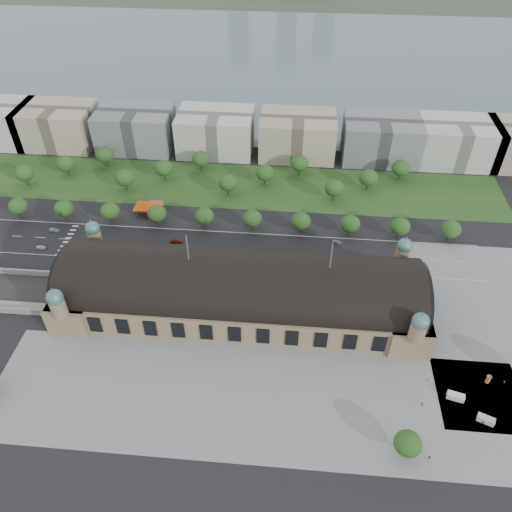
# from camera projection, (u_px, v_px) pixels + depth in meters

# --- Properties ---
(ground) EXTENTS (900.00, 900.00, 0.00)m
(ground) POSITION_uv_depth(u_px,v_px,m) (241.00, 307.00, 210.93)
(ground) COLOR black
(ground) RESTS_ON ground
(station) EXTENTS (150.00, 48.40, 44.30)m
(station) POSITION_uv_depth(u_px,v_px,m) (240.00, 290.00, 204.19)
(station) COLOR #887254
(station) RESTS_ON ground
(plaza_south) EXTENTS (190.00, 48.00, 0.12)m
(plaza_south) POSITION_uv_depth(u_px,v_px,m) (255.00, 400.00, 177.21)
(plaza_south) COLOR gray
(plaza_south) RESTS_ON ground
(plaza_east) EXTENTS (56.00, 100.00, 0.12)m
(plaza_east) POSITION_uv_depth(u_px,v_px,m) (490.00, 324.00, 204.11)
(plaza_east) COLOR gray
(plaza_east) RESTS_ON ground
(road_slab) EXTENTS (260.00, 26.00, 0.10)m
(road_slab) POSITION_uv_depth(u_px,v_px,m) (208.00, 247.00, 240.81)
(road_slab) COLOR black
(road_slab) RESTS_ON ground
(grass_belt) EXTENTS (300.00, 45.00, 0.10)m
(grass_belt) POSITION_uv_depth(u_px,v_px,m) (233.00, 185.00, 281.81)
(grass_belt) COLOR #23451B
(grass_belt) RESTS_ON ground
(petrol_station) EXTENTS (14.00, 13.00, 5.05)m
(petrol_station) POSITION_uv_depth(u_px,v_px,m) (152.00, 206.00, 261.62)
(petrol_station) COLOR #D4470C
(petrol_station) RESTS_ON ground
(lake) EXTENTS (700.00, 320.00, 0.08)m
(lake) POSITION_uv_depth(u_px,v_px,m) (279.00, 58.00, 434.86)
(lake) COLOR slate
(lake) RESTS_ON ground
(office_1) EXTENTS (45.00, 32.00, 24.00)m
(office_1) POSITION_uv_depth(u_px,v_px,m) (57.00, 125.00, 311.61)
(office_1) COLOR #BAA992
(office_1) RESTS_ON ground
(office_2) EXTENTS (45.00, 32.00, 24.00)m
(office_2) POSITION_uv_depth(u_px,v_px,m) (136.00, 129.00, 308.29)
(office_2) COLOR gray
(office_2) RESTS_ON ground
(office_3) EXTENTS (45.00, 32.00, 24.00)m
(office_3) POSITION_uv_depth(u_px,v_px,m) (216.00, 132.00, 304.98)
(office_3) COLOR silver
(office_3) RESTS_ON ground
(office_4) EXTENTS (45.00, 32.00, 24.00)m
(office_4) POSITION_uv_depth(u_px,v_px,m) (297.00, 135.00, 301.67)
(office_4) COLOR #BAA992
(office_4) RESTS_ON ground
(office_5) EXTENTS (45.00, 32.00, 24.00)m
(office_5) POSITION_uv_depth(u_px,v_px,m) (381.00, 139.00, 298.36)
(office_5) COLOR gray
(office_5) RESTS_ON ground
(office_6) EXTENTS (45.00, 32.00, 24.00)m
(office_6) POSITION_uv_depth(u_px,v_px,m) (458.00, 142.00, 295.38)
(office_6) COLOR silver
(office_6) RESTS_ON ground
(tree_row_0) EXTENTS (9.60, 9.60, 11.52)m
(tree_row_0) POSITION_uv_depth(u_px,v_px,m) (18.00, 206.00, 253.83)
(tree_row_0) COLOR #2D2116
(tree_row_0) RESTS_ON ground
(tree_row_1) EXTENTS (9.60, 9.60, 11.52)m
(tree_row_1) POSITION_uv_depth(u_px,v_px,m) (64.00, 209.00, 252.24)
(tree_row_1) COLOR #2D2116
(tree_row_1) RESTS_ON ground
(tree_row_2) EXTENTS (9.60, 9.60, 11.52)m
(tree_row_2) POSITION_uv_depth(u_px,v_px,m) (110.00, 211.00, 250.65)
(tree_row_2) COLOR #2D2116
(tree_row_2) RESTS_ON ground
(tree_row_3) EXTENTS (9.60, 9.60, 11.52)m
(tree_row_3) POSITION_uv_depth(u_px,v_px,m) (157.00, 213.00, 249.06)
(tree_row_3) COLOR #2D2116
(tree_row_3) RESTS_ON ground
(tree_row_4) EXTENTS (9.60, 9.60, 11.52)m
(tree_row_4) POSITION_uv_depth(u_px,v_px,m) (204.00, 216.00, 247.47)
(tree_row_4) COLOR #2D2116
(tree_row_4) RESTS_ON ground
(tree_row_5) EXTENTS (9.60, 9.60, 11.52)m
(tree_row_5) POSITION_uv_depth(u_px,v_px,m) (252.00, 219.00, 245.88)
(tree_row_5) COLOR #2D2116
(tree_row_5) RESTS_ON ground
(tree_row_6) EXTENTS (9.60, 9.60, 11.52)m
(tree_row_6) POSITION_uv_depth(u_px,v_px,m) (301.00, 221.00, 244.29)
(tree_row_6) COLOR #2D2116
(tree_row_6) RESTS_ON ground
(tree_row_7) EXTENTS (9.60, 9.60, 11.52)m
(tree_row_7) POSITION_uv_depth(u_px,v_px,m) (350.00, 224.00, 242.70)
(tree_row_7) COLOR #2D2116
(tree_row_7) RESTS_ON ground
(tree_row_8) EXTENTS (9.60, 9.60, 11.52)m
(tree_row_8) POSITION_uv_depth(u_px,v_px,m) (400.00, 226.00, 241.11)
(tree_row_8) COLOR #2D2116
(tree_row_8) RESTS_ON ground
(tree_row_9) EXTENTS (9.60, 9.60, 11.52)m
(tree_row_9) POSITION_uv_depth(u_px,v_px,m) (451.00, 229.00, 239.52)
(tree_row_9) COLOR #2D2116
(tree_row_9) RESTS_ON ground
(tree_belt_0) EXTENTS (10.40, 10.40, 12.48)m
(tree_belt_0) POSITION_uv_depth(u_px,v_px,m) (24.00, 173.00, 276.63)
(tree_belt_0) COLOR #2D2116
(tree_belt_0) RESTS_ON ground
(tree_belt_1) EXTENTS (10.40, 10.40, 12.48)m
(tree_belt_1) POSITION_uv_depth(u_px,v_px,m) (66.00, 164.00, 284.39)
(tree_belt_1) COLOR #2D2116
(tree_belt_1) RESTS_ON ground
(tree_belt_2) EXTENTS (10.40, 10.40, 12.48)m
(tree_belt_2) POSITION_uv_depth(u_px,v_px,m) (105.00, 154.00, 292.15)
(tree_belt_2) COLOR #2D2116
(tree_belt_2) RESTS_ON ground
(tree_belt_3) EXTENTS (10.40, 10.40, 12.48)m
(tree_belt_3) POSITION_uv_depth(u_px,v_px,m) (125.00, 178.00, 272.85)
(tree_belt_3) COLOR #2D2116
(tree_belt_3) RESTS_ON ground
(tree_belt_4) EXTENTS (10.40, 10.40, 12.48)m
(tree_belt_4) POSITION_uv_depth(u_px,v_px,m) (164.00, 168.00, 280.61)
(tree_belt_4) COLOR #2D2116
(tree_belt_4) RESTS_ON ground
(tree_belt_5) EXTENTS (10.40, 10.40, 12.48)m
(tree_belt_5) POSITION_uv_depth(u_px,v_px,m) (201.00, 159.00, 288.37)
(tree_belt_5) COLOR #2D2116
(tree_belt_5) RESTS_ON ground
(tree_belt_6) EXTENTS (10.40, 10.40, 12.48)m
(tree_belt_6) POSITION_uv_depth(u_px,v_px,m) (228.00, 183.00, 269.08)
(tree_belt_6) COLOR #2D2116
(tree_belt_6) RESTS_ON ground
(tree_belt_7) EXTENTS (10.40, 10.40, 12.48)m
(tree_belt_7) POSITION_uv_depth(u_px,v_px,m) (265.00, 173.00, 276.84)
(tree_belt_7) COLOR #2D2116
(tree_belt_7) RESTS_ON ground
(tree_belt_8) EXTENTS (10.40, 10.40, 12.48)m
(tree_belt_8) POSITION_uv_depth(u_px,v_px,m) (299.00, 163.00, 284.60)
(tree_belt_8) COLOR #2D2116
(tree_belt_8) RESTS_ON ground
(tree_belt_9) EXTENTS (10.40, 10.40, 12.48)m
(tree_belt_9) POSITION_uv_depth(u_px,v_px,m) (334.00, 188.00, 265.30)
(tree_belt_9) COLOR #2D2116
(tree_belt_9) RESTS_ON ground
(tree_belt_10) EXTENTS (10.40, 10.40, 12.48)m
(tree_belt_10) POSITION_uv_depth(u_px,v_px,m) (368.00, 178.00, 273.06)
(tree_belt_10) COLOR #2D2116
(tree_belt_10) RESTS_ON ground
(tree_belt_11) EXTENTS (10.40, 10.40, 12.48)m
(tree_belt_11) POSITION_uv_depth(u_px,v_px,m) (401.00, 168.00, 280.82)
(tree_belt_11) COLOR #2D2116
(tree_belt_11) RESTS_ON ground
(tree_plaza_s) EXTENTS (9.00, 9.00, 10.64)m
(tree_plaza_s) POSITION_uv_depth(u_px,v_px,m) (408.00, 444.00, 157.40)
(tree_plaza_s) COLOR #2D2116
(tree_plaza_s) RESTS_ON ground
(traffic_car_0) EXTENTS (4.99, 2.55, 1.63)m
(traffic_car_0) POSITION_uv_depth(u_px,v_px,m) (41.00, 247.00, 239.59)
(traffic_car_0) COLOR silver
(traffic_car_0) RESTS_ON ground
(traffic_car_1) EXTENTS (5.10, 2.08, 1.64)m
(traffic_car_1) POSITION_uv_depth(u_px,v_px,m) (54.00, 230.00, 249.64)
(traffic_car_1) COLOR gray
(traffic_car_1) RESTS_ON ground
(traffic_car_2) EXTENTS (4.83, 2.50, 1.30)m
(traffic_car_2) POSITION_uv_depth(u_px,v_px,m) (147.00, 258.00, 234.00)
(traffic_car_2) COLOR black
(traffic_car_2) RESTS_ON ground
(traffic_car_3) EXTENTS (5.92, 2.95, 1.65)m
(traffic_car_3) POSITION_uv_depth(u_px,v_px,m) (176.00, 241.00, 243.21)
(traffic_car_3) COLOR maroon
(traffic_car_3) RESTS_ON ground
(traffic_car_4) EXTENTS (4.25, 2.02, 1.40)m
(traffic_car_4) POSITION_uv_depth(u_px,v_px,m) (239.00, 249.00, 238.58)
(traffic_car_4) COLOR #191946
(traffic_car_4) RESTS_ON ground
(traffic_car_5) EXTENTS (4.32, 1.51, 1.42)m
(traffic_car_5) POSITION_uv_depth(u_px,v_px,m) (337.00, 242.00, 242.68)
(traffic_car_5) COLOR slate
(traffic_car_5) RESTS_ON ground
(traffic_car_6) EXTENTS (5.90, 2.88, 1.61)m
(traffic_car_6) POSITION_uv_depth(u_px,v_px,m) (388.00, 260.00, 232.66)
(traffic_car_6) COLOR white
(traffic_car_6) RESTS_ON ground
(parked_car_0) EXTENTS (5.21, 4.08, 1.65)m
(parked_car_0) POSITION_uv_depth(u_px,v_px,m) (133.00, 266.00, 229.63)
(parked_car_0) COLOR black
(parked_car_0) RESTS_ON ground
(parked_car_1) EXTENTS (6.08, 4.86, 1.54)m
(parked_car_1) POSITION_uv_depth(u_px,v_px,m) (134.00, 260.00, 232.60)
(parked_car_1) COLOR maroon
(parked_car_1) RESTS_ON ground
(parked_car_2) EXTENTS (5.87, 5.40, 1.65)m
(parked_car_2) POSITION_uv_depth(u_px,v_px,m) (113.00, 258.00, 233.36)
(parked_car_2) COLOR #1A214B
(parked_car_2) RESTS_ON ground
(parked_car_3) EXTENTS (4.23, 3.00, 1.34)m
(parked_car_3) POSITION_uv_depth(u_px,v_px,m) (132.00, 266.00, 229.76)
(parked_car_3) COLOR slate
(parked_car_3) RESTS_ON ground
(parked_car_4) EXTENTS (4.70, 3.47, 1.48)m
(parked_car_4) POSITION_uv_depth(u_px,v_px,m) (160.00, 261.00, 231.91)
(parked_car_4) COLOR silver
(parked_car_4) RESTS_ON ground
(parked_car_5) EXTENTS (6.00, 5.30, 1.54)m
(parked_car_5) POSITION_uv_depth(u_px,v_px,m) (198.00, 267.00, 228.89)
(parked_car_5) COLOR gray
(parked_car_5) RESTS_ON ground
(parked_car_6) EXTENTS (5.17, 3.64, 1.39)m
(parked_car_6) POSITION_uv_depth(u_px,v_px,m) (150.00, 262.00, 231.61)
(parked_car_6) COLOR black
(parked_car_6) RESTS_ON ground
(bus_west) EXTENTS (13.27, 4.37, 3.63)m
(bus_west) POSITION_uv_depth(u_px,v_px,m) (255.00, 257.00, 232.81)
(bus_west) COLOR red
(bus_west) RESTS_ON ground
(bus_mid) EXTENTS (13.51, 3.55, 3.74)m
(bus_mid) POSITION_uv_depth(u_px,v_px,m) (277.00, 258.00, 231.93)
(bus_mid) COLOR white
(bus_mid) RESTS_ON ground
(bus_east) EXTENTS (10.87, 2.59, 3.02)m
(bus_east) POSITION_uv_depth(u_px,v_px,m) (334.00, 260.00, 231.34)
(bus_east) COLOR beige
(bus_east) RESTS_ON ground
(van_east) EXTENTS (6.37, 3.83, 2.58)m
(van_east) POSITION_uv_depth(u_px,v_px,m) (455.00, 396.00, 176.76)
(van_east) COLOR white
(van_east) RESTS_ON ground
(van_south) EXTENTS (6.16, 4.29, 2.48)m
(van_south) POSITION_uv_depth(u_px,v_px,m) (485.00, 419.00, 170.00)
(van_south) COLOR #BDBDBF
(van_south) RESTS_ON ground
(advertising_column) EXTENTS (1.86, 1.86, 3.53)m
(advertising_column) POSITION_uv_depth(u_px,v_px,m) (488.00, 379.00, 181.49)
(advertising_column) COLOR #C23530
(advertising_column) RESTS_ON ground
(pedestrian_0) EXTENTS (0.92, 0.75, 1.63)m
(pedestrian_0) POSITION_uv_depth(u_px,v_px,m) (427.00, 380.00, 182.40)
(pedestrian_0) COLOR gray
(pedestrian_0) RESTS_ON ground
(pedestrian_1) EXTENTS (0.81, 0.84, 1.94)m
(pedestrian_1) POSITION_uv_depth(u_px,v_px,m) (422.00, 404.00, 174.73)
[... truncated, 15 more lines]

